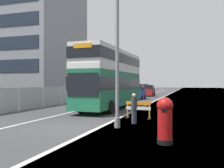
# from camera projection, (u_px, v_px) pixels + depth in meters

# --- Properties ---
(ground) EXTENTS (140.00, 280.00, 0.10)m
(ground) POSITION_uv_depth(u_px,v_px,m) (71.00, 129.00, 12.43)
(ground) COLOR #38383A
(double_decker_bus) EXTENTS (3.03, 11.32, 5.10)m
(double_decker_bus) POSITION_uv_depth(u_px,v_px,m) (111.00, 78.00, 21.74)
(double_decker_bus) COLOR #1E6B47
(double_decker_bus) RESTS_ON ground
(lamppost_foreground) EXTENTS (0.29, 0.70, 8.74)m
(lamppost_foreground) POSITION_uv_depth(u_px,v_px,m) (117.00, 46.00, 12.42)
(lamppost_foreground) COLOR gray
(lamppost_foreground) RESTS_ON ground
(red_pillar_postbox) EXTENTS (0.60, 0.60, 1.72)m
(red_pillar_postbox) POSITION_uv_depth(u_px,v_px,m) (165.00, 118.00, 9.08)
(red_pillar_postbox) COLOR black
(red_pillar_postbox) RESTS_ON ground
(roadworks_barrier) EXTENTS (1.62, 0.58, 1.09)m
(roadworks_barrier) POSITION_uv_depth(u_px,v_px,m) (138.00, 108.00, 15.67)
(roadworks_barrier) COLOR orange
(roadworks_barrier) RESTS_ON ground
(construction_site_fence) EXTENTS (0.44, 20.60, 1.95)m
(construction_site_fence) POSITION_uv_depth(u_px,v_px,m) (61.00, 96.00, 26.36)
(construction_site_fence) COLOR #A8AAAD
(construction_site_fence) RESTS_ON ground
(car_oncoming_near) EXTENTS (1.98, 4.01, 2.07)m
(car_oncoming_near) POSITION_uv_depth(u_px,v_px,m) (137.00, 92.00, 35.64)
(car_oncoming_near) COLOR navy
(car_oncoming_near) RESTS_ON ground
(car_receding_mid) EXTENTS (1.96, 4.01, 2.01)m
(car_receding_mid) POSITION_uv_depth(u_px,v_px,m) (149.00, 91.00, 44.11)
(car_receding_mid) COLOR maroon
(car_receding_mid) RESTS_ON ground
(car_receding_far) EXTENTS (2.01, 4.27, 2.09)m
(car_receding_far) POSITION_uv_depth(u_px,v_px,m) (138.00, 90.00, 53.49)
(car_receding_far) COLOR navy
(car_receding_far) RESTS_ON ground
(car_far_side) EXTENTS (2.04, 4.54, 2.17)m
(car_far_side) POSITION_uv_depth(u_px,v_px,m) (144.00, 89.00, 60.42)
(car_far_side) COLOR black
(car_far_side) RESTS_ON ground
(bare_tree_far_verge_near) EXTENTS (2.81, 2.61, 3.92)m
(bare_tree_far_verge_near) POSITION_uv_depth(u_px,v_px,m) (54.00, 85.00, 43.74)
(bare_tree_far_verge_near) COLOR #4C3D2D
(bare_tree_far_verge_near) RESTS_ON ground
(pedestrian_at_kerb) EXTENTS (0.34, 0.34, 1.69)m
(pedestrian_at_kerb) POSITION_uv_depth(u_px,v_px,m) (134.00, 108.00, 13.71)
(pedestrian_at_kerb) COLOR #2D3342
(pedestrian_at_kerb) RESTS_ON ground
(backdrop_office_block) EXTENTS (26.31, 14.84, 23.01)m
(backdrop_office_block) POSITION_uv_depth(u_px,v_px,m) (4.00, 33.00, 44.67)
(backdrop_office_block) COLOR gray
(backdrop_office_block) RESTS_ON ground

